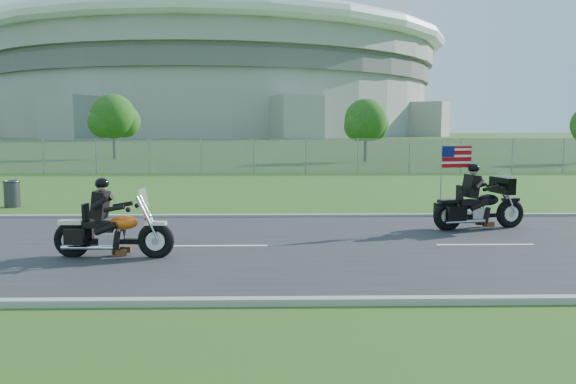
{
  "coord_description": "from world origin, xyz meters",
  "views": [
    {
      "loc": [
        -0.68,
        -12.27,
        2.69
      ],
      "look_at": [
        -0.44,
        0.0,
        1.25
      ],
      "focal_mm": 35.0,
      "sensor_mm": 36.0,
      "label": 1
    }
  ],
  "objects": [
    {
      "name": "curb_north",
      "position": [
        0.0,
        4.05,
        0.05
      ],
      "size": [
        120.0,
        0.18,
        0.12
      ],
      "primitive_type": "cube",
      "color": "#9E9B93",
      "rests_on": "ground"
    },
    {
      "name": "trash_can",
      "position": [
        -9.53,
        6.48,
        0.43
      ],
      "size": [
        0.53,
        0.53,
        0.87
      ],
      "primitive_type": "cylinder",
      "rotation": [
        0.0,
        0.0,
        -0.05
      ],
      "color": "#303034",
      "rests_on": "ground"
    },
    {
      "name": "motorcycle_lead",
      "position": [
        -4.04,
        -1.0,
        0.53
      ],
      "size": [
        2.49,
        0.67,
        1.67
      ],
      "rotation": [
        0.0,
        0.0,
        -0.06
      ],
      "color": "black",
      "rests_on": "ground"
    },
    {
      "name": "road",
      "position": [
        0.0,
        0.0,
        0.02
      ],
      "size": [
        120.0,
        8.0,
        0.04
      ],
      "primitive_type": "cube",
      "color": "#28282B",
      "rests_on": "ground"
    },
    {
      "name": "fence",
      "position": [
        -5.0,
        20.0,
        1.0
      ],
      "size": [
        60.0,
        0.03,
        2.0
      ],
      "primitive_type": "cube",
      "color": "gray",
      "rests_on": "ground"
    },
    {
      "name": "tree_fence_mid",
      "position": [
        -13.95,
        34.04,
        3.3
      ],
      "size": [
        3.96,
        3.69,
        5.3
      ],
      "color": "#382316",
      "rests_on": "ground"
    },
    {
      "name": "motorcycle_follow",
      "position": [
        4.57,
        2.01,
        0.6
      ],
      "size": [
        2.58,
        1.08,
        2.17
      ],
      "rotation": [
        0.0,
        0.0,
        0.21
      ],
      "color": "black",
      "rests_on": "ground"
    },
    {
      "name": "ground",
      "position": [
        0.0,
        0.0,
        0.0
      ],
      "size": [
        420.0,
        420.0,
        0.0
      ],
      "primitive_type": "plane",
      "color": "#23571B",
      "rests_on": "ground"
    },
    {
      "name": "curb_south",
      "position": [
        0.0,
        -4.05,
        0.05
      ],
      "size": [
        120.0,
        0.18,
        0.12
      ],
      "primitive_type": "cube",
      "color": "#9E9B93",
      "rests_on": "ground"
    },
    {
      "name": "stadium",
      "position": [
        -20.0,
        170.0,
        15.58
      ],
      "size": [
        140.4,
        140.4,
        29.2
      ],
      "color": "#A3A099",
      "rests_on": "ground"
    },
    {
      "name": "tree_fence_near",
      "position": [
        6.04,
        30.04,
        2.97
      ],
      "size": [
        3.52,
        3.28,
        4.75
      ],
      "color": "#382316",
      "rests_on": "ground"
    }
  ]
}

